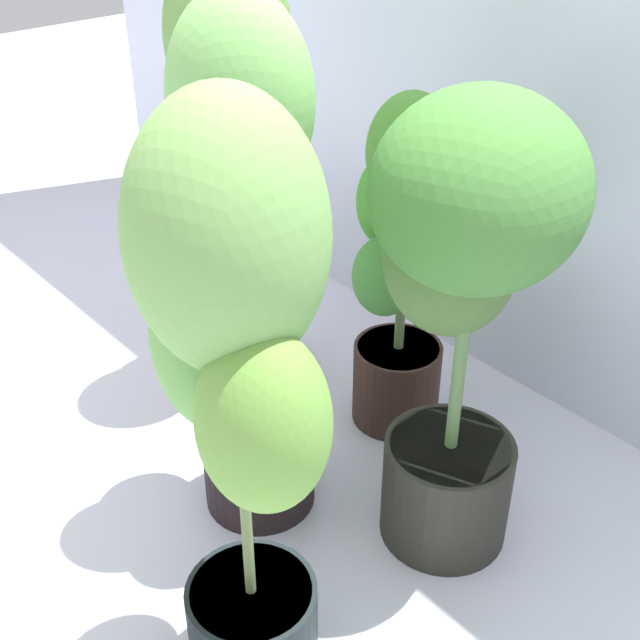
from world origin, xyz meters
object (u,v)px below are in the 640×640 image
potted_plant_front_right (235,368)px  potted_plant_back_center (401,263)px  potted_plant_center (249,250)px  potted_plant_back_left (231,133)px  potted_plant_back_right (464,280)px

potted_plant_front_right → potted_plant_back_center: size_ratio=1.27×
potted_plant_center → potted_plant_back_left: bearing=147.3°
potted_plant_front_right → potted_plant_back_left: potted_plant_back_left is taller
potted_plant_front_right → potted_plant_back_center: potted_plant_front_right is taller
potted_plant_front_right → potted_plant_back_right: 0.44m
potted_plant_front_right → potted_plant_back_left: bearing=144.2°
potted_plant_front_right → potted_plant_back_center: 0.69m
potted_plant_center → potted_plant_back_center: bearing=91.0°
potted_plant_back_right → potted_plant_center: size_ratio=0.88×
potted_plant_back_right → potted_plant_back_center: potted_plant_back_right is taller
potted_plant_front_right → potted_plant_back_left: (-0.65, 0.47, 0.02)m
potted_plant_center → potted_plant_front_right: bearing=-39.6°
potted_plant_back_right → potted_plant_back_left: potted_plant_back_left is taller
potted_plant_back_left → potted_plant_center: bearing=-32.7°
potted_plant_back_center → potted_plant_center: (0.01, -0.37, 0.16)m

